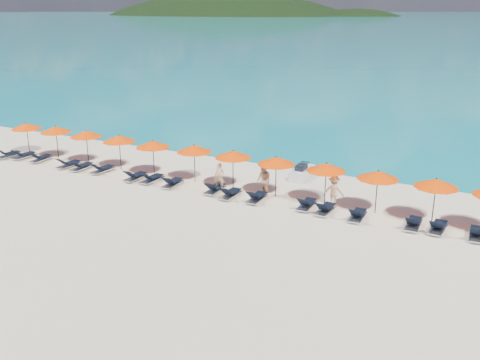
% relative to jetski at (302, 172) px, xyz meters
% --- Properties ---
extents(ground, '(1400.00, 1400.00, 0.00)m').
position_rel_jetski_xyz_m(ground, '(-1.43, -8.42, -0.35)').
color(ground, beige).
extents(headland_main, '(374.00, 242.00, 126.50)m').
position_rel_jetski_xyz_m(headland_main, '(-301.43, 531.58, -38.35)').
color(headland_main, black).
rests_on(headland_main, ground).
extents(headland_small, '(162.00, 126.00, 85.50)m').
position_rel_jetski_xyz_m(headland_small, '(-151.43, 551.58, -35.35)').
color(headland_small, black).
rests_on(headland_small, ground).
extents(jetski, '(0.98, 2.41, 0.85)m').
position_rel_jetski_xyz_m(jetski, '(0.00, 0.00, 0.00)').
color(jetski, silver).
rests_on(jetski, ground).
extents(beachgoer_a, '(0.65, 0.49, 1.62)m').
position_rel_jetski_xyz_m(beachgoer_a, '(-3.24, -4.43, 0.46)').
color(beachgoer_a, tan).
rests_on(beachgoer_a, ground).
extents(beachgoer_b, '(1.04, 0.98, 1.88)m').
position_rel_jetski_xyz_m(beachgoer_b, '(-0.63, -4.20, 0.59)').
color(beachgoer_b, tan).
rests_on(beachgoer_b, ground).
extents(beachgoer_c, '(1.10, 0.59, 1.64)m').
position_rel_jetski_xyz_m(beachgoer_c, '(3.19, -3.74, 0.47)').
color(beachgoer_c, tan).
rests_on(beachgoer_c, ground).
extents(umbrella_0, '(2.10, 2.10, 2.28)m').
position_rel_jetski_xyz_m(umbrella_0, '(-19.03, -3.73, 1.67)').
color(umbrella_0, black).
rests_on(umbrella_0, ground).
extents(umbrella_1, '(2.10, 2.10, 2.28)m').
position_rel_jetski_xyz_m(umbrella_1, '(-16.38, -3.61, 1.67)').
color(umbrella_1, black).
rests_on(umbrella_1, ground).
extents(umbrella_2, '(2.10, 2.10, 2.28)m').
position_rel_jetski_xyz_m(umbrella_2, '(-13.67, -3.63, 1.67)').
color(umbrella_2, black).
rests_on(umbrella_2, ground).
extents(umbrella_3, '(2.10, 2.10, 2.28)m').
position_rel_jetski_xyz_m(umbrella_3, '(-10.91, -3.67, 1.67)').
color(umbrella_3, black).
rests_on(umbrella_3, ground).
extents(umbrella_4, '(2.10, 2.10, 2.28)m').
position_rel_jetski_xyz_m(umbrella_4, '(-8.18, -3.83, 1.67)').
color(umbrella_4, black).
rests_on(umbrella_4, ground).
extents(umbrella_5, '(2.10, 2.10, 2.28)m').
position_rel_jetski_xyz_m(umbrella_5, '(-5.38, -3.62, 1.67)').
color(umbrella_5, black).
rests_on(umbrella_5, ground).
extents(umbrella_6, '(2.10, 2.10, 2.28)m').
position_rel_jetski_xyz_m(umbrella_6, '(-2.78, -3.67, 1.67)').
color(umbrella_6, black).
rests_on(umbrella_6, ground).
extents(umbrella_7, '(2.10, 2.10, 2.28)m').
position_rel_jetski_xyz_m(umbrella_7, '(-0.09, -3.76, 1.67)').
color(umbrella_7, black).
rests_on(umbrella_7, ground).
extents(umbrella_8, '(2.10, 2.10, 2.28)m').
position_rel_jetski_xyz_m(umbrella_8, '(2.69, -3.67, 1.67)').
color(umbrella_8, black).
rests_on(umbrella_8, ground).
extents(umbrella_9, '(2.10, 2.10, 2.28)m').
position_rel_jetski_xyz_m(umbrella_9, '(5.39, -3.79, 1.67)').
color(umbrella_9, black).
rests_on(umbrella_9, ground).
extents(umbrella_10, '(2.10, 2.10, 2.28)m').
position_rel_jetski_xyz_m(umbrella_10, '(8.13, -3.81, 1.67)').
color(umbrella_10, black).
rests_on(umbrella_10, ground).
extents(lounger_0, '(0.73, 1.74, 0.66)m').
position_rel_jetski_xyz_m(lounger_0, '(-19.58, -5.07, -0.11)').
color(lounger_0, silver).
rests_on(lounger_0, ground).
extents(lounger_1, '(0.75, 1.74, 0.66)m').
position_rel_jetski_xyz_m(lounger_1, '(-18.44, -4.76, -0.11)').
color(lounger_1, silver).
rests_on(lounger_1, ground).
extents(lounger_2, '(0.75, 1.74, 0.66)m').
position_rel_jetski_xyz_m(lounger_2, '(-16.85, -4.76, -0.11)').
color(lounger_2, silver).
rests_on(lounger_2, ground).
extents(lounger_3, '(0.74, 1.74, 0.66)m').
position_rel_jetski_xyz_m(lounger_3, '(-14.17, -4.93, -0.11)').
color(lounger_3, silver).
rests_on(lounger_3, ground).
extents(lounger_4, '(0.68, 1.72, 0.66)m').
position_rel_jetski_xyz_m(lounger_4, '(-13.04, -4.95, -0.11)').
color(lounger_4, silver).
rests_on(lounger_4, ground).
extents(lounger_5, '(0.76, 1.75, 0.66)m').
position_rel_jetski_xyz_m(lounger_5, '(-11.48, -4.80, -0.11)').
color(lounger_5, silver).
rests_on(lounger_5, ground).
extents(lounger_6, '(0.63, 1.70, 0.66)m').
position_rel_jetski_xyz_m(lounger_6, '(-8.69, -5.05, -0.11)').
color(lounger_6, silver).
rests_on(lounger_6, ground).
extents(lounger_7, '(0.69, 1.72, 0.66)m').
position_rel_jetski_xyz_m(lounger_7, '(-7.56, -4.93, -0.11)').
color(lounger_7, silver).
rests_on(lounger_7, ground).
extents(lounger_8, '(0.76, 1.75, 0.66)m').
position_rel_jetski_xyz_m(lounger_8, '(-6.03, -5.03, -0.11)').
color(lounger_8, silver).
rests_on(lounger_8, ground).
extents(lounger_9, '(0.69, 1.73, 0.66)m').
position_rel_jetski_xyz_m(lounger_9, '(-3.33, -4.81, -0.11)').
color(lounger_9, silver).
rests_on(lounger_9, ground).
extents(lounger_10, '(0.64, 1.71, 0.66)m').
position_rel_jetski_xyz_m(lounger_10, '(-2.18, -5.14, -0.11)').
color(lounger_10, silver).
rests_on(lounger_10, ground).
extents(lounger_11, '(0.64, 1.71, 0.66)m').
position_rel_jetski_xyz_m(lounger_11, '(-0.64, -5.01, -0.11)').
color(lounger_11, silver).
rests_on(lounger_11, ground).
extents(lounger_12, '(0.64, 1.71, 0.66)m').
position_rel_jetski_xyz_m(lounger_12, '(2.10, -4.77, -0.11)').
color(lounger_12, silver).
rests_on(lounger_12, ground).
extents(lounger_13, '(0.71, 1.73, 0.66)m').
position_rel_jetski_xyz_m(lounger_13, '(3.17, -4.96, -0.11)').
color(lounger_13, silver).
rests_on(lounger_13, ground).
extents(lounger_14, '(0.67, 1.72, 0.66)m').
position_rel_jetski_xyz_m(lounger_14, '(4.84, -5.03, -0.11)').
color(lounger_14, silver).
rests_on(lounger_14, ground).
extents(lounger_15, '(0.65, 1.71, 0.66)m').
position_rel_jetski_xyz_m(lounger_15, '(7.45, -4.86, -0.11)').
color(lounger_15, silver).
rests_on(lounger_15, ground).
extents(lounger_16, '(0.72, 1.74, 0.66)m').
position_rel_jetski_xyz_m(lounger_16, '(8.54, -4.78, -0.11)').
color(lounger_16, silver).
rests_on(lounger_16, ground).
extents(lounger_17, '(0.71, 1.73, 0.66)m').
position_rel_jetski_xyz_m(lounger_17, '(10.19, -4.78, -0.11)').
color(lounger_17, silver).
rests_on(lounger_17, ground).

